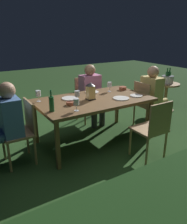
{
  "coord_description": "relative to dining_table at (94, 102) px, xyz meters",
  "views": [
    {
      "loc": [
        1.8,
        2.88,
        1.74
      ],
      "look_at": [
        0.0,
        0.0,
        0.52
      ],
      "focal_mm": 36.11,
      "sensor_mm": 36.0,
      "label": 1
    }
  ],
  "objects": [
    {
      "name": "chair_head_near",
      "position": [
        -1.14,
        0.0,
        -0.2
      ],
      "size": [
        0.4,
        0.42,
        0.87
      ],
      "color": "#9E7A51",
      "rests_on": "ground"
    },
    {
      "name": "bowl_olives",
      "position": [
        -0.75,
        -0.2,
        0.08
      ],
      "size": [
        0.13,
        0.13,
        0.06
      ],
      "color": "#9E5138",
      "rests_on": "dining_table"
    },
    {
      "name": "wine_glass_a",
      "position": [
        0.78,
        -0.32,
        0.17
      ],
      "size": [
        0.08,
        0.08,
        0.17
      ],
      "color": "silver",
      "rests_on": "dining_table"
    },
    {
      "name": "wine_glass_d",
      "position": [
        0.49,
        0.36,
        0.17
      ],
      "size": [
        0.08,
        0.08,
        0.17
      ],
      "color": "silver",
      "rests_on": "dining_table"
    },
    {
      "name": "plate_b",
      "position": [
        -0.68,
        0.24,
        0.06
      ],
      "size": [
        0.2,
        0.2,
        0.01
      ],
      "primitive_type": "cylinder",
      "color": "white",
      "rests_on": "dining_table"
    },
    {
      "name": "plate_c",
      "position": [
        0.31,
        -0.2,
        0.06
      ],
      "size": [
        0.26,
        0.26,
        0.01
      ],
      "primitive_type": "cylinder",
      "color": "silver",
      "rests_on": "dining_table"
    },
    {
      "name": "plate_a",
      "position": [
        -0.37,
        0.23,
        0.06
      ],
      "size": [
        0.26,
        0.26,
        0.01
      ],
      "primitive_type": "cylinder",
      "color": "white",
      "rests_on": "dining_table"
    },
    {
      "name": "plate_d",
      "position": [
        -0.18,
        -0.34,
        0.06
      ],
      "size": [
        0.23,
        0.23,
        0.01
      ],
      "primitive_type": "cylinder",
      "color": "white",
      "rests_on": "dining_table"
    },
    {
      "name": "green_bottle_on_table",
      "position": [
        0.78,
        0.2,
        0.16
      ],
      "size": [
        0.07,
        0.07,
        0.29
      ],
      "color": "#1E5B2D",
      "rests_on": "dining_table"
    },
    {
      "name": "ground_plane",
      "position": [
        0.0,
        0.0,
        -0.69
      ],
      "size": [
        16.0,
        16.0,
        0.0
      ],
      "primitive_type": "plane",
      "color": "#26471E"
    },
    {
      "name": "person_in_pink",
      "position": [
        -0.4,
        -0.71,
        -0.05
      ],
      "size": [
        0.38,
        0.47,
        1.15
      ],
      "color": "#C675A3",
      "rests_on": "ground"
    },
    {
      "name": "bowl_bread",
      "position": [
        0.45,
        0.09,
        0.08
      ],
      "size": [
        0.12,
        0.12,
        0.05
      ],
      "color": "#9E5138",
      "rests_on": "dining_table"
    },
    {
      "name": "person_in_blue",
      "position": [
        1.34,
        0.0,
        -0.05
      ],
      "size": [
        0.48,
        0.38,
        1.15
      ],
      "color": "#426699",
      "rests_on": "ground"
    },
    {
      "name": "chair_side_left_a",
      "position": [
        -0.4,
        -0.9,
        -0.2
      ],
      "size": [
        0.42,
        0.4,
        0.87
      ],
      "color": "#9E7A51",
      "rests_on": "ground"
    },
    {
      "name": "lantern_centerpiece",
      "position": [
        0.06,
        -0.0,
        0.2
      ],
      "size": [
        0.15,
        0.15,
        0.27
      ],
      "color": "black",
      "rests_on": "dining_table"
    },
    {
      "name": "wine_glass_c",
      "position": [
        -0.47,
        -0.23,
        0.17
      ],
      "size": [
        0.08,
        0.08,
        0.17
      ],
      "color": "silver",
      "rests_on": "dining_table"
    },
    {
      "name": "ice_bucket",
      "position": [
        -2.22,
        -0.45,
        0.05
      ],
      "size": [
        0.26,
        0.26,
        0.34
      ],
      "color": "#B2B7BF",
      "rests_on": "side_table"
    },
    {
      "name": "chair_side_right_a",
      "position": [
        -0.4,
        0.9,
        -0.2
      ],
      "size": [
        0.42,
        0.4,
        0.87
      ],
      "color": "#9E7A51",
      "rests_on": "ground"
    },
    {
      "name": "dining_table",
      "position": [
        0.0,
        0.0,
        0.0
      ],
      "size": [
        1.78,
        1.02,
        0.74
      ],
      "color": "brown",
      "rests_on": "ground"
    },
    {
      "name": "person_in_mustard",
      "position": [
        -1.34,
        0.0,
        -0.05
      ],
      "size": [
        0.48,
        0.38,
        1.15
      ],
      "color": "tan",
      "rests_on": "ground"
    },
    {
      "name": "side_table",
      "position": [
        -2.22,
        -0.45,
        -0.26
      ],
      "size": [
        0.56,
        0.56,
        0.64
      ],
      "color": "#937047",
      "rests_on": "ground"
    },
    {
      "name": "chair_head_far",
      "position": [
        1.14,
        0.0,
        -0.2
      ],
      "size": [
        0.4,
        0.42,
        0.87
      ],
      "color": "#9E7A51",
      "rests_on": "ground"
    },
    {
      "name": "wine_glass_b",
      "position": [
        0.29,
        -0.0,
        0.17
      ],
      "size": [
        0.08,
        0.08,
        0.17
      ],
      "color": "silver",
      "rests_on": "dining_table"
    }
  ]
}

